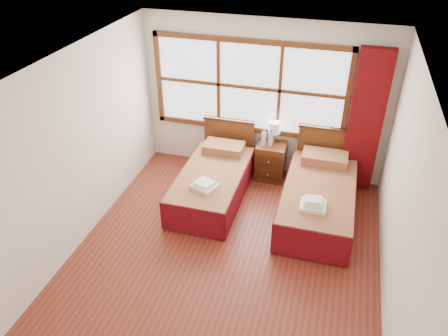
# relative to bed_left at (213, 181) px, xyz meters

# --- Properties ---
(floor) EXTENTS (4.50, 4.50, 0.00)m
(floor) POSITION_rel_bed_left_xyz_m (0.55, -1.20, -0.28)
(floor) COLOR maroon
(floor) RESTS_ON ground
(ceiling) EXTENTS (4.50, 4.50, 0.00)m
(ceiling) POSITION_rel_bed_left_xyz_m (0.55, -1.20, 2.32)
(ceiling) COLOR white
(ceiling) RESTS_ON wall_back
(wall_back) EXTENTS (4.00, 0.00, 4.00)m
(wall_back) POSITION_rel_bed_left_xyz_m (0.55, 1.05, 1.02)
(wall_back) COLOR silver
(wall_back) RESTS_ON floor
(wall_left) EXTENTS (0.00, 4.50, 4.50)m
(wall_left) POSITION_rel_bed_left_xyz_m (-1.45, -1.20, 1.02)
(wall_left) COLOR silver
(wall_left) RESTS_ON floor
(wall_right) EXTENTS (0.00, 4.50, 4.50)m
(wall_right) POSITION_rel_bed_left_xyz_m (2.55, -1.20, 1.02)
(wall_right) COLOR silver
(wall_right) RESTS_ON floor
(window) EXTENTS (3.16, 0.06, 1.56)m
(window) POSITION_rel_bed_left_xyz_m (0.30, 1.01, 1.22)
(window) COLOR white
(window) RESTS_ON wall_back
(curtain) EXTENTS (0.50, 0.16, 2.30)m
(curtain) POSITION_rel_bed_left_xyz_m (2.15, 0.91, 0.89)
(curtain) COLOR #660A0D
(curtain) RESTS_ON wall_back
(bed_left) EXTENTS (0.96, 1.98, 0.93)m
(bed_left) POSITION_rel_bed_left_xyz_m (0.00, 0.00, 0.00)
(bed_left) COLOR #3C1F0C
(bed_left) RESTS_ON floor
(bed_right) EXTENTS (1.03, 2.05, 1.00)m
(bed_right) POSITION_rel_bed_left_xyz_m (1.64, -0.00, 0.02)
(bed_right) COLOR #3C1F0C
(bed_right) RESTS_ON floor
(nightstand) EXTENTS (0.47, 0.47, 0.63)m
(nightstand) POSITION_rel_bed_left_xyz_m (0.76, 0.80, 0.03)
(nightstand) COLOR #5A2D13
(nightstand) RESTS_ON floor
(towels_left) EXTENTS (0.42, 0.40, 0.10)m
(towels_left) POSITION_rel_bed_left_xyz_m (0.02, -0.48, 0.25)
(towels_left) COLOR white
(towels_left) RESTS_ON bed_left
(towels_right) EXTENTS (0.36, 0.32, 0.15)m
(towels_right) POSITION_rel_bed_left_xyz_m (1.59, -0.58, 0.31)
(towels_right) COLOR white
(towels_right) RESTS_ON bed_right
(lamp) EXTENTS (0.20, 0.20, 0.38)m
(lamp) POSITION_rel_bed_left_xyz_m (0.78, 0.87, 0.62)
(lamp) COLOR #B6833A
(lamp) RESTS_ON nightstand
(bottle_near) EXTENTS (0.07, 0.07, 0.27)m
(bottle_near) POSITION_rel_bed_left_xyz_m (0.64, 0.73, 0.47)
(bottle_near) COLOR silver
(bottle_near) RESTS_ON nightstand
(bottle_far) EXTENTS (0.07, 0.07, 0.27)m
(bottle_far) POSITION_rel_bed_left_xyz_m (0.74, 0.77, 0.47)
(bottle_far) COLOR silver
(bottle_far) RESTS_ON nightstand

